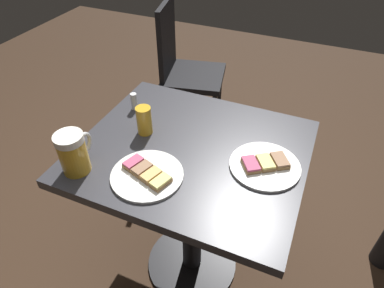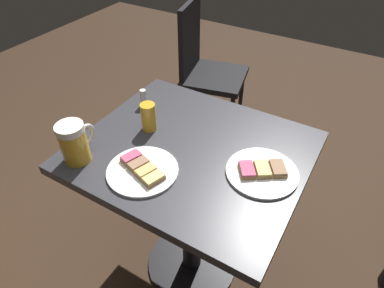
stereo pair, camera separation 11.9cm
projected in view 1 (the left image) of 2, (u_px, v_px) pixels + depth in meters
The scene contains 8 objects.
ground_plane at pixel (192, 262), 1.71m from camera, with size 6.00×6.00×0.00m, color #382619.
cafe_table at pixel (192, 181), 1.32m from camera, with size 0.69×0.80×0.77m.
plate_near at pixel (147, 174), 1.10m from camera, with size 0.24×0.24×0.03m.
plate_far at pixel (265, 165), 1.13m from camera, with size 0.24×0.24×0.03m.
beer_mug at pixel (74, 152), 1.08m from camera, with size 0.15×0.09×0.15m.
beer_glass_small at pixel (144, 120), 1.25m from camera, with size 0.06×0.06×0.11m, color gold.
salt_shaker at pixel (134, 101), 1.38m from camera, with size 0.03×0.03×0.07m, color silver.
cafe_chair at pixel (183, 67), 2.16m from camera, with size 0.46×0.46×0.94m.
Camera 1 is at (-0.84, -0.36, 1.56)m, focal length 31.44 mm.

